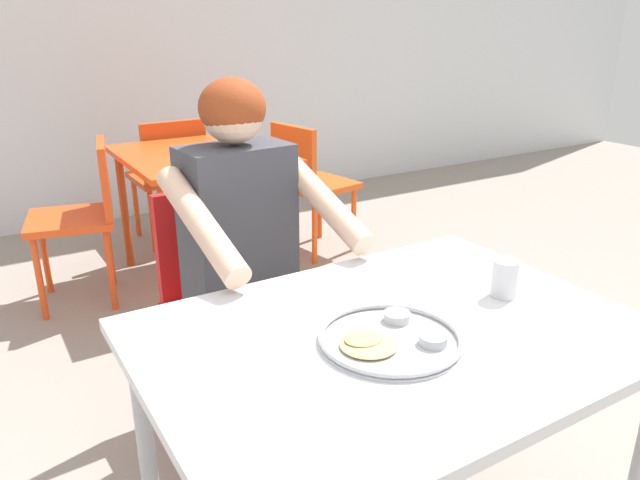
{
  "coord_description": "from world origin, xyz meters",
  "views": [
    {
      "loc": [
        -0.73,
        -0.85,
        1.4
      ],
      "look_at": [
        -0.0,
        0.35,
        0.88
      ],
      "focal_mm": 33.78,
      "sensor_mm": 36.0,
      "label": 1
    }
  ],
  "objects_px": {
    "drinking_cup": "(505,277)",
    "chair_red_left": "(85,209)",
    "chair_foreground": "(225,291)",
    "chair_red_right": "(308,179)",
    "diner_foreground": "(252,244)",
    "table_background_red": "(201,168)",
    "thali_tray": "(389,338)",
    "table_foreground": "(392,360)",
    "chair_red_far": "(170,172)"
  },
  "relations": [
    {
      "from": "table_background_red",
      "to": "chair_red_right",
      "type": "xyz_separation_m",
      "value": [
        0.68,
        0.02,
        -0.16
      ]
    },
    {
      "from": "chair_foreground",
      "to": "chair_red_left",
      "type": "distance_m",
      "value": 1.28
    },
    {
      "from": "table_foreground",
      "to": "chair_foreground",
      "type": "relative_size",
      "value": 1.33
    },
    {
      "from": "diner_foreground",
      "to": "chair_red_far",
      "type": "relative_size",
      "value": 1.52
    },
    {
      "from": "thali_tray",
      "to": "drinking_cup",
      "type": "xyz_separation_m",
      "value": [
        0.39,
        0.04,
        0.04
      ]
    },
    {
      "from": "chair_red_left",
      "to": "chair_red_right",
      "type": "bearing_deg",
      "value": -0.15
    },
    {
      "from": "drinking_cup",
      "to": "chair_red_left",
      "type": "bearing_deg",
      "value": 106.49
    },
    {
      "from": "drinking_cup",
      "to": "chair_red_right",
      "type": "height_order",
      "value": "drinking_cup"
    },
    {
      "from": "drinking_cup",
      "to": "table_background_red",
      "type": "distance_m",
      "value": 2.12
    },
    {
      "from": "drinking_cup",
      "to": "chair_foreground",
      "type": "relative_size",
      "value": 0.12
    },
    {
      "from": "diner_foreground",
      "to": "thali_tray",
      "type": "bearing_deg",
      "value": -90.18
    },
    {
      "from": "table_foreground",
      "to": "chair_red_far",
      "type": "height_order",
      "value": "chair_red_far"
    },
    {
      "from": "table_foreground",
      "to": "chair_red_left",
      "type": "height_order",
      "value": "chair_red_left"
    },
    {
      "from": "thali_tray",
      "to": "chair_foreground",
      "type": "height_order",
      "value": "chair_foreground"
    },
    {
      "from": "chair_foreground",
      "to": "table_background_red",
      "type": "height_order",
      "value": "chair_foreground"
    },
    {
      "from": "diner_foreground",
      "to": "table_background_red",
      "type": "distance_m",
      "value": 1.5
    },
    {
      "from": "table_foreground",
      "to": "drinking_cup",
      "type": "height_order",
      "value": "drinking_cup"
    },
    {
      "from": "chair_red_left",
      "to": "chair_red_far",
      "type": "height_order",
      "value": "chair_red_left"
    },
    {
      "from": "chair_red_right",
      "to": "chair_red_far",
      "type": "height_order",
      "value": "same"
    },
    {
      "from": "table_foreground",
      "to": "diner_foreground",
      "type": "height_order",
      "value": "diner_foreground"
    },
    {
      "from": "chair_foreground",
      "to": "drinking_cup",
      "type": "bearing_deg",
      "value": -65.61
    },
    {
      "from": "diner_foreground",
      "to": "chair_red_left",
      "type": "height_order",
      "value": "diner_foreground"
    },
    {
      "from": "table_foreground",
      "to": "chair_red_left",
      "type": "relative_size",
      "value": 1.35
    },
    {
      "from": "diner_foreground",
      "to": "table_background_red",
      "type": "bearing_deg",
      "value": 75.55
    },
    {
      "from": "table_foreground",
      "to": "thali_tray",
      "type": "height_order",
      "value": "thali_tray"
    },
    {
      "from": "thali_tray",
      "to": "chair_foreground",
      "type": "xyz_separation_m",
      "value": [
        -0.01,
        0.92,
        -0.25
      ]
    },
    {
      "from": "diner_foreground",
      "to": "chair_red_far",
      "type": "xyz_separation_m",
      "value": [
        0.4,
        2.09,
        -0.25
      ]
    },
    {
      "from": "table_foreground",
      "to": "chair_foreground",
      "type": "height_order",
      "value": "chair_foreground"
    },
    {
      "from": "table_background_red",
      "to": "chair_foreground",
      "type": "bearing_deg",
      "value": -107.38
    },
    {
      "from": "table_foreground",
      "to": "diner_foreground",
      "type": "xyz_separation_m",
      "value": [
        -0.04,
        0.67,
        0.08
      ]
    },
    {
      "from": "chair_foreground",
      "to": "chair_red_left",
      "type": "relative_size",
      "value": 1.01
    },
    {
      "from": "table_foreground",
      "to": "diner_foreground",
      "type": "bearing_deg",
      "value": 93.44
    },
    {
      "from": "table_foreground",
      "to": "thali_tray",
      "type": "bearing_deg",
      "value": -138.94
    },
    {
      "from": "drinking_cup",
      "to": "chair_red_left",
      "type": "distance_m",
      "value": 2.25
    },
    {
      "from": "chair_foreground",
      "to": "table_background_red",
      "type": "bearing_deg",
      "value": 72.62
    },
    {
      "from": "chair_foreground",
      "to": "diner_foreground",
      "type": "xyz_separation_m",
      "value": [
        0.01,
        -0.22,
        0.25
      ]
    },
    {
      "from": "thali_tray",
      "to": "chair_red_right",
      "type": "distance_m",
      "value": 2.43
    },
    {
      "from": "table_foreground",
      "to": "table_background_red",
      "type": "distance_m",
      "value": 2.14
    },
    {
      "from": "chair_red_far",
      "to": "diner_foreground",
      "type": "bearing_deg",
      "value": -100.81
    },
    {
      "from": "table_foreground",
      "to": "thali_tray",
      "type": "relative_size",
      "value": 3.55
    },
    {
      "from": "chair_foreground",
      "to": "diner_foreground",
      "type": "bearing_deg",
      "value": -87.03
    },
    {
      "from": "thali_tray",
      "to": "diner_foreground",
      "type": "bearing_deg",
      "value": 89.82
    },
    {
      "from": "table_background_red",
      "to": "chair_red_left",
      "type": "relative_size",
      "value": 1.11
    },
    {
      "from": "table_foreground",
      "to": "chair_red_far",
      "type": "xyz_separation_m",
      "value": [
        0.36,
        2.75,
        -0.18
      ]
    },
    {
      "from": "chair_red_left",
      "to": "chair_red_right",
      "type": "height_order",
      "value": "chair_red_left"
    },
    {
      "from": "drinking_cup",
      "to": "diner_foreground",
      "type": "height_order",
      "value": "diner_foreground"
    },
    {
      "from": "chair_foreground",
      "to": "diner_foreground",
      "type": "height_order",
      "value": "diner_foreground"
    },
    {
      "from": "table_background_red",
      "to": "chair_red_far",
      "type": "distance_m",
      "value": 0.66
    },
    {
      "from": "chair_red_left",
      "to": "thali_tray",
      "type": "bearing_deg",
      "value": -83.7
    },
    {
      "from": "diner_foreground",
      "to": "table_background_red",
      "type": "xyz_separation_m",
      "value": [
        0.37,
        1.45,
        -0.1
      ]
    }
  ]
}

